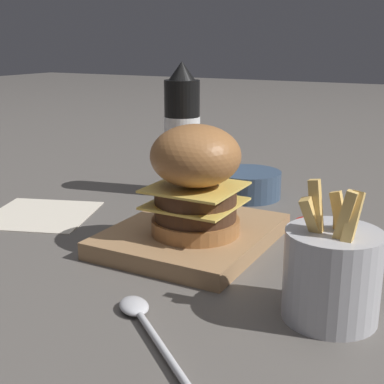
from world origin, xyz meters
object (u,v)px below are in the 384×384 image
object	(u,v)px
serving_board	(192,235)
side_bowl	(248,183)
fries_basket	(332,273)
ketchup_bottle	(182,135)
burger	(196,179)
spoon	(143,319)

from	to	relation	value
serving_board	side_bowl	size ratio (longest dim) A/B	2.05
serving_board	fries_basket	world-z (taller)	fries_basket
serving_board	ketchup_bottle	xyz separation A→B (m)	(0.21, 0.13, 0.10)
burger	fries_basket	distance (m)	0.23
fries_basket	serving_board	bearing A→B (deg)	62.43
spoon	fries_basket	bearing A→B (deg)	-108.80
serving_board	spoon	world-z (taller)	serving_board
spoon	ketchup_bottle	bearing A→B (deg)	-26.81
serving_board	burger	distance (m)	0.09
side_bowl	spoon	distance (m)	0.47
ketchup_bottle	spoon	size ratio (longest dim) A/B	1.56
serving_board	fries_basket	xyz separation A→B (m)	(-0.11, -0.22, 0.04)
ketchup_bottle	spoon	world-z (taller)	ketchup_bottle
fries_basket	spoon	distance (m)	0.19
burger	fries_basket	bearing A→B (deg)	-115.81
fries_basket	burger	bearing A→B (deg)	64.19
serving_board	burger	xyz separation A→B (m)	(-0.01, -0.01, 0.08)
fries_basket	spoon	size ratio (longest dim) A/B	0.95
serving_board	fries_basket	bearing A→B (deg)	-117.57
burger	ketchup_bottle	distance (m)	0.27
ketchup_bottle	side_bowl	distance (m)	0.14
ketchup_bottle	side_bowl	size ratio (longest dim) A/B	2.01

